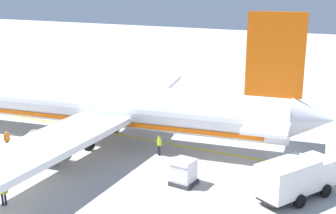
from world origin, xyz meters
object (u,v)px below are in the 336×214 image
object	(u,v)px
airliner_foreground	(92,104)
crew_loader_left	(7,139)
service_truck_baggage	(296,177)
crew_supervisor	(159,143)
cargo_container_near	(184,172)
crew_marshaller	(257,120)
crew_loader_right	(3,192)

from	to	relation	value
airliner_foreground	crew_loader_left	world-z (taller)	airliner_foreground
service_truck_baggage	crew_supervisor	distance (m)	12.08
cargo_container_near	crew_supervisor	distance (m)	5.99
crew_marshaller	crew_supervisor	size ratio (longest dim) A/B	0.98
crew_loader_right	crew_supervisor	distance (m)	13.25
crew_loader_left	crew_loader_right	size ratio (longest dim) A/B	1.03
service_truck_baggage	crew_loader_left	size ratio (longest dim) A/B	3.72
crew_loader_left	airliner_foreground	bearing A→B (deg)	-41.84
crew_marshaller	service_truck_baggage	bearing A→B (deg)	-153.39
airliner_foreground	crew_marshaller	world-z (taller)	airliner_foreground
cargo_container_near	crew_supervisor	xyz separation A→B (m)	(4.17, 4.30, 0.11)
service_truck_baggage	cargo_container_near	distance (m)	7.69
cargo_container_near	crew_loader_left	size ratio (longest dim) A/B	1.19
crew_marshaller	crew_loader_right	size ratio (longest dim) A/B	1.07
crew_loader_left	crew_supervisor	xyz separation A→B (m)	(5.00, -12.21, 0.06)
crew_marshaller	airliner_foreground	bearing A→B (deg)	128.58
crew_supervisor	crew_marshaller	bearing A→B (deg)	-26.48
airliner_foreground	cargo_container_near	bearing A→B (deg)	-112.33
service_truck_baggage	crew_loader_left	distance (m)	24.14
crew_loader_left	crew_supervisor	bearing A→B (deg)	-67.75
cargo_container_near	crew_supervisor	world-z (taller)	cargo_container_near
crew_marshaller	crew_loader_right	distance (m)	24.96
airliner_foreground	crew_marshaller	xyz separation A→B (m)	(9.95, -12.47, -2.36)
cargo_container_near	crew_marshaller	xyz separation A→B (m)	(14.69, -0.94, 0.09)
crew_loader_left	cargo_container_near	bearing A→B (deg)	-87.15
crew_marshaller	crew_loader_left	world-z (taller)	crew_marshaller
airliner_foreground	crew_supervisor	world-z (taller)	airliner_foreground
crew_supervisor	service_truck_baggage	bearing A→B (deg)	-102.32
cargo_container_near	crew_marshaller	distance (m)	14.72
cargo_container_near	crew_loader_left	bearing A→B (deg)	92.85
crew_marshaller	crew_loader_right	xyz separation A→B (m)	(-22.95, 9.81, -0.07)
airliner_foreground	crew_loader_left	bearing A→B (deg)	138.16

